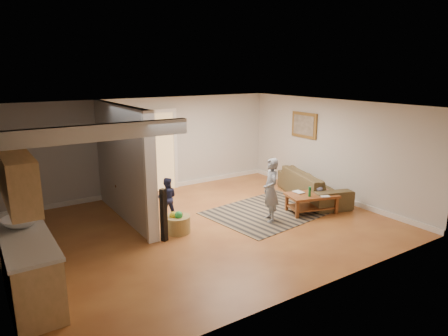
{
  "coord_description": "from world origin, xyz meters",
  "views": [
    {
      "loc": [
        -3.94,
        -6.74,
        3.19
      ],
      "look_at": [
        0.71,
        0.35,
        1.1
      ],
      "focal_mm": 32.0,
      "sensor_mm": 36.0,
      "label": 1
    }
  ],
  "objects_px": {
    "child": "(270,220)",
    "speaker_left": "(164,215)",
    "sofa": "(312,198)",
    "toddler": "(168,217)",
    "coffee_table": "(312,198)",
    "speaker_right": "(125,188)",
    "toy_basket": "(177,223)",
    "tv_console": "(124,181)"
  },
  "relations": [
    {
      "from": "sofa",
      "to": "tv_console",
      "type": "relative_size",
      "value": 2.03
    },
    {
      "from": "child",
      "to": "toddler",
      "type": "relative_size",
      "value": 1.51
    },
    {
      "from": "speaker_left",
      "to": "speaker_right",
      "type": "height_order",
      "value": "speaker_left"
    },
    {
      "from": "sofa",
      "to": "toy_basket",
      "type": "bearing_deg",
      "value": 109.21
    },
    {
      "from": "toy_basket",
      "to": "child",
      "type": "bearing_deg",
      "value": -14.99
    },
    {
      "from": "child",
      "to": "toddler",
      "type": "distance_m",
      "value": 2.26
    },
    {
      "from": "coffee_table",
      "to": "toddler",
      "type": "bearing_deg",
      "value": 152.87
    },
    {
      "from": "coffee_table",
      "to": "speaker_left",
      "type": "relative_size",
      "value": 1.21
    },
    {
      "from": "tv_console",
      "to": "speaker_right",
      "type": "distance_m",
      "value": 0.27
    },
    {
      "from": "speaker_left",
      "to": "toddler",
      "type": "xyz_separation_m",
      "value": [
        0.58,
        1.09,
        -0.52
      ]
    },
    {
      "from": "coffee_table",
      "to": "child",
      "type": "relative_size",
      "value": 0.91
    },
    {
      "from": "speaker_right",
      "to": "child",
      "type": "xyz_separation_m",
      "value": [
        2.37,
        -2.41,
        -0.52
      ]
    },
    {
      "from": "sofa",
      "to": "toddler",
      "type": "distance_m",
      "value": 3.79
    },
    {
      "from": "child",
      "to": "toddler",
      "type": "height_order",
      "value": "child"
    },
    {
      "from": "sofa",
      "to": "speaker_right",
      "type": "bearing_deg",
      "value": 85.15
    },
    {
      "from": "child",
      "to": "speaker_left",
      "type": "bearing_deg",
      "value": -75.64
    },
    {
      "from": "coffee_table",
      "to": "speaker_right",
      "type": "relative_size",
      "value": 1.22
    },
    {
      "from": "coffee_table",
      "to": "toy_basket",
      "type": "bearing_deg",
      "value": 168.3
    },
    {
      "from": "speaker_left",
      "to": "sofa",
      "type": "bearing_deg",
      "value": -14.7
    },
    {
      "from": "speaker_left",
      "to": "speaker_right",
      "type": "bearing_deg",
      "value": 70.64
    },
    {
      "from": "toy_basket",
      "to": "child",
      "type": "xyz_separation_m",
      "value": [
        1.97,
        -0.53,
        -0.19
      ]
    },
    {
      "from": "speaker_left",
      "to": "child",
      "type": "distance_m",
      "value": 2.45
    },
    {
      "from": "sofa",
      "to": "child",
      "type": "distance_m",
      "value": 2.03
    },
    {
      "from": "sofa",
      "to": "speaker_left",
      "type": "relative_size",
      "value": 2.27
    },
    {
      "from": "coffee_table",
      "to": "toddler",
      "type": "distance_m",
      "value": 3.31
    },
    {
      "from": "speaker_right",
      "to": "toy_basket",
      "type": "height_order",
      "value": "speaker_right"
    },
    {
      "from": "coffee_table",
      "to": "speaker_right",
      "type": "distance_m",
      "value": 4.33
    },
    {
      "from": "toy_basket",
      "to": "toddler",
      "type": "relative_size",
      "value": 0.57
    },
    {
      "from": "toddler",
      "to": "coffee_table",
      "type": "bearing_deg",
      "value": -177.59
    },
    {
      "from": "speaker_left",
      "to": "child",
      "type": "bearing_deg",
      "value": -26.36
    },
    {
      "from": "speaker_left",
      "to": "coffee_table",
      "type": "bearing_deg",
      "value": -25.98
    },
    {
      "from": "tv_console",
      "to": "speaker_right",
      "type": "bearing_deg",
      "value": -88.29
    },
    {
      "from": "sofa",
      "to": "tv_console",
      "type": "height_order",
      "value": "tv_console"
    },
    {
      "from": "coffee_table",
      "to": "toy_basket",
      "type": "xyz_separation_m",
      "value": [
        -3.11,
        0.64,
        -0.15
      ]
    },
    {
      "from": "coffee_table",
      "to": "child",
      "type": "distance_m",
      "value": 1.2
    },
    {
      "from": "child",
      "to": "toy_basket",
      "type": "bearing_deg",
      "value": -83.62
    },
    {
      "from": "toy_basket",
      "to": "child",
      "type": "height_order",
      "value": "child"
    },
    {
      "from": "speaker_left",
      "to": "toddler",
      "type": "distance_m",
      "value": 1.34
    },
    {
      "from": "coffee_table",
      "to": "tv_console",
      "type": "bearing_deg",
      "value": 141.28
    },
    {
      "from": "speaker_right",
      "to": "child",
      "type": "height_order",
      "value": "speaker_right"
    },
    {
      "from": "coffee_table",
      "to": "speaker_right",
      "type": "xyz_separation_m",
      "value": [
        -3.51,
        2.53,
        0.17
      ]
    },
    {
      "from": "tv_console",
      "to": "child",
      "type": "height_order",
      "value": "tv_console"
    }
  ]
}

